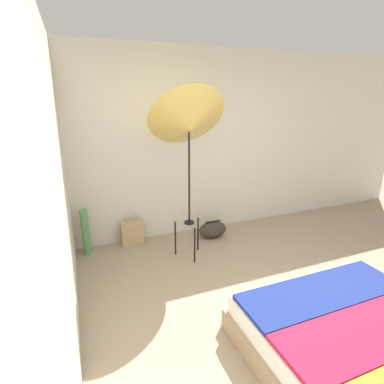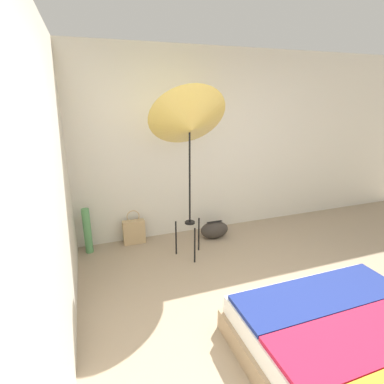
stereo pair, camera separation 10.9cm
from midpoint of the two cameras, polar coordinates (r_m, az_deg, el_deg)
ground_plane at (r=2.96m, az=18.78°, el=-24.95°), size 14.00×14.00×0.00m
wall_back at (r=4.31m, az=-0.17°, el=8.94°), size 8.00×0.05×2.60m
wall_side_left at (r=2.67m, az=-25.41°, el=1.62°), size 0.05×8.00×2.60m
photo_umbrella at (r=3.45m, az=-1.50°, el=12.87°), size 0.91×0.76×2.09m
tote_bag at (r=4.25m, az=-12.01°, el=-7.54°), size 0.30×0.11×0.49m
duffel_bag at (r=4.37m, az=3.24°, el=-7.15°), size 0.41×0.24×0.25m
paper_roll at (r=4.11m, az=-20.35°, el=-7.24°), size 0.10×0.10×0.61m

